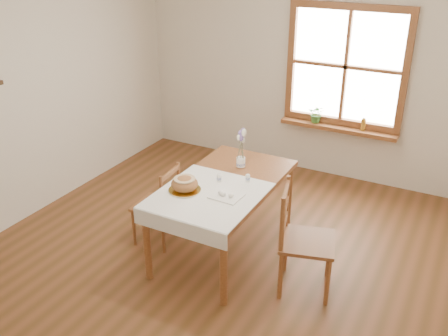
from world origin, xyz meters
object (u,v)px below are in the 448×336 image
Objects in this scene: chair_right at (308,240)px; chair_left at (156,204)px; flower_vase at (241,163)px; dining_table at (224,190)px; bread_plate at (185,190)px.

chair_left is at bearing 74.09° from chair_right.
flower_vase is (0.67, 0.56, 0.37)m from chair_left.
chair_right is 1.13m from flower_vase.
chair_right reaches higher than chair_left.
dining_table is 16.11× the size of flower_vase.
chair_left is 8.55× the size of flower_vase.
flower_vase is at bearing 42.85° from chair_right.
chair_left reaches higher than bread_plate.
chair_left is 0.85× the size of chair_right.
chair_right is at bearing -12.03° from dining_table.
dining_table is 1.61× the size of chair_right.
chair_left is at bearing -140.03° from flower_vase.
chair_left and flower_vase have the same top height.
dining_table is 0.42m from bread_plate.
chair_right reaches higher than bread_plate.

